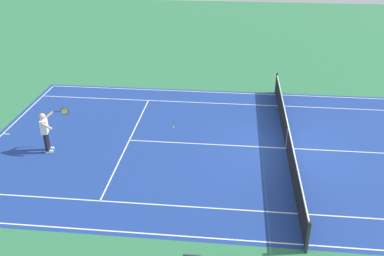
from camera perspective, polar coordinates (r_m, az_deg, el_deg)
ground_plane at (r=17.33m, az=12.57°, el=-2.69°), size 60.00×60.00×0.00m
court_slab at (r=17.33m, az=12.57°, el=-2.68°), size 24.20×11.40×0.00m
court_line_markings at (r=17.33m, az=12.57°, el=-2.67°), size 23.85×11.05×0.01m
tennis_net at (r=17.09m, az=12.74°, el=-1.26°), size 0.10×11.70×1.08m
tennis_player_near at (r=17.23m, az=-19.13°, el=-0.28°), size 1.00×0.85×1.70m
tennis_ball at (r=18.47m, az=-2.56°, el=0.11°), size 0.07×0.07×0.07m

